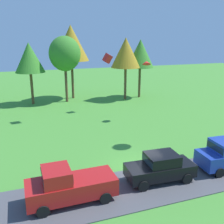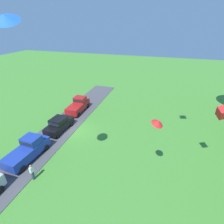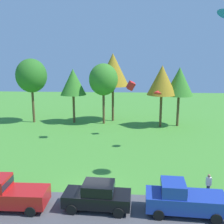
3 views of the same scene
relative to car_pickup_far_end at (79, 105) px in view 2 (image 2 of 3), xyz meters
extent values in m
plane|color=#478E33|center=(5.45, 2.17, -1.11)|extent=(120.00, 120.00, 0.00)
cube|color=#4C4C51|center=(5.45, 0.03, -1.08)|extent=(36.00, 4.40, 0.06)
cube|color=red|center=(0.20, 0.00, -0.21)|extent=(5.02, 1.94, 1.00)
cube|color=red|center=(-0.60, 0.00, 0.69)|extent=(1.51, 1.77, 0.80)
cube|color=#19232D|center=(-0.60, 0.00, 0.69)|extent=(1.54, 1.74, 0.44)
cylinder|color=black|center=(-1.49, -0.91, -0.71)|extent=(0.68, 0.25, 0.68)
cylinder|color=black|center=(-1.51, 0.89, -0.71)|extent=(0.68, 0.25, 0.68)
cylinder|color=black|center=(1.91, -0.89, -0.71)|extent=(0.68, 0.25, 0.68)
cylinder|color=black|center=(1.89, 0.92, -0.71)|extent=(0.68, 0.25, 0.68)
cube|color=black|center=(5.98, 0.26, -0.31)|extent=(4.49, 2.04, 0.80)
cube|color=black|center=(6.08, 0.26, 0.44)|extent=(2.09, 1.75, 0.70)
cube|color=#19232D|center=(6.08, 0.26, 0.44)|extent=(2.13, 1.72, 0.38)
cylinder|color=black|center=(4.43, -0.51, -0.71)|extent=(0.69, 0.28, 0.68)
cylinder|color=black|center=(4.53, 1.20, -0.71)|extent=(0.69, 0.28, 0.68)
cylinder|color=black|center=(7.42, -0.67, -0.71)|extent=(0.69, 0.28, 0.68)
cylinder|color=black|center=(7.52, 1.03, -0.71)|extent=(0.69, 0.28, 0.68)
cube|color=#1E389E|center=(11.65, 0.06, -0.21)|extent=(5.10, 2.19, 1.00)
cube|color=#1E389E|center=(10.85, 0.11, 0.69)|extent=(1.60, 1.85, 0.80)
cube|color=#19232D|center=(10.85, 0.11, 0.69)|extent=(1.63, 1.81, 0.44)
cylinder|color=black|center=(9.90, -0.74, -0.71)|extent=(0.69, 0.28, 0.68)
cylinder|color=black|center=(10.01, 1.07, -0.71)|extent=(0.69, 0.28, 0.68)
cylinder|color=black|center=(13.30, -0.94, -0.71)|extent=(0.69, 0.28, 0.68)
cylinder|color=black|center=(13.40, 0.86, -0.71)|extent=(0.69, 0.28, 0.68)
cylinder|color=black|center=(15.86, 0.77, -0.71)|extent=(0.68, 0.25, 0.68)
cylinder|color=#2D334C|center=(13.79, 2.42, -0.67)|extent=(0.24, 0.24, 0.88)
cube|color=white|center=(13.79, 2.42, 0.07)|extent=(0.36, 0.22, 0.60)
sphere|color=#9E7051|center=(13.79, 2.42, 0.49)|extent=(0.22, 0.22, 0.22)
cone|color=red|center=(11.07, 12.64, 5.23)|extent=(1.25, 1.28, 0.66)
cone|color=blue|center=(14.94, 4.87, 11.95)|extent=(1.85, 1.86, 0.87)
cube|color=red|center=(8.24, 17.41, 5.40)|extent=(1.26, 1.05, 1.35)
camera|label=1|loc=(-2.01, -12.96, 7.97)|focal=42.00mm
camera|label=2|loc=(22.55, 12.72, 11.75)|focal=28.00mm
camera|label=3|loc=(7.95, -15.39, 8.70)|focal=42.00mm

